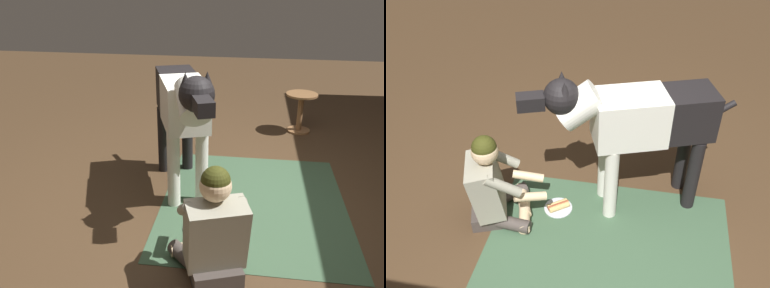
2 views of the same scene
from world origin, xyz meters
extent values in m
plane|color=#47321F|center=(0.00, 0.00, 0.00)|extent=(13.31, 13.31, 0.00)
cube|color=#3A573D|center=(-0.13, 0.28, 0.00)|extent=(1.92, 1.64, 0.01)
cube|color=#463D38|center=(0.92, 0.03, 0.06)|extent=(0.34, 0.40, 0.12)
cylinder|color=#463D38|center=(0.82, -0.17, 0.07)|extent=(0.36, 0.36, 0.11)
cylinder|color=beige|center=(0.66, -0.16, 0.06)|extent=(0.23, 0.37, 0.09)
cylinder|color=#463D38|center=(0.72, 0.12, 0.07)|extent=(0.41, 0.15, 0.11)
cylinder|color=beige|center=(0.60, 0.00, 0.06)|extent=(0.18, 0.37, 0.09)
cube|color=gray|center=(0.89, 0.02, 0.36)|extent=(0.40, 0.47, 0.50)
cylinder|color=gray|center=(0.82, -0.20, 0.49)|extent=(0.30, 0.17, 0.24)
cylinder|color=beige|center=(0.61, -0.21, 0.30)|extent=(0.28, 0.12, 0.12)
cylinder|color=gray|center=(0.70, 0.13, 0.49)|extent=(0.30, 0.17, 0.24)
cylinder|color=beige|center=(0.53, 0.02, 0.30)|extent=(0.27, 0.19, 0.12)
sphere|color=beige|center=(0.86, 0.01, 0.70)|extent=(0.21, 0.21, 0.21)
sphere|color=#373912|center=(0.86, 0.01, 0.74)|extent=(0.19, 0.19, 0.19)
cylinder|color=white|center=(-0.09, -0.20, 0.35)|extent=(0.11, 0.11, 0.69)
cylinder|color=white|center=(-0.01, -0.43, 0.35)|extent=(0.11, 0.11, 0.69)
cylinder|color=black|center=(-0.75, -0.43, 0.35)|extent=(0.11, 0.11, 0.69)
cylinder|color=black|center=(-0.67, -0.67, 0.35)|extent=(0.11, 0.11, 0.69)
cube|color=white|center=(-0.19, -0.36, 0.90)|extent=(0.64, 0.52, 0.40)
cube|color=black|center=(-0.59, -0.50, 0.90)|extent=(0.56, 0.48, 0.38)
cylinder|color=white|center=(0.17, -0.24, 1.04)|extent=(0.46, 0.37, 0.38)
sphere|color=black|center=(0.30, -0.19, 1.13)|extent=(0.27, 0.27, 0.27)
cube|color=black|center=(0.51, -0.12, 1.11)|extent=(0.23, 0.18, 0.11)
cone|color=black|center=(0.26, -0.12, 1.23)|extent=(0.12, 0.12, 0.12)
cone|color=black|center=(0.31, -0.27, 1.23)|extent=(0.12, 0.12, 0.12)
cylinder|color=black|center=(-0.83, -0.59, 0.86)|extent=(0.35, 0.17, 0.23)
cylinder|color=silver|center=(0.35, -0.17, 0.01)|extent=(0.24, 0.24, 0.01)
cylinder|color=tan|center=(0.36, -0.19, 0.04)|extent=(0.18, 0.15, 0.05)
cylinder|color=tan|center=(0.34, -0.16, 0.04)|extent=(0.18, 0.15, 0.05)
cylinder|color=#99462B|center=(0.35, -0.17, 0.04)|extent=(0.18, 0.14, 0.04)
cylinder|color=brown|center=(-2.02, 0.84, 0.24)|extent=(0.07, 0.07, 0.48)
cylinder|color=brown|center=(-2.02, 0.84, 0.01)|extent=(0.30, 0.30, 0.02)
cylinder|color=brown|center=(-2.02, 0.84, 0.50)|extent=(0.40, 0.40, 0.03)
camera|label=1|loc=(3.15, 0.19, 1.98)|focal=38.52mm
camera|label=2|loc=(-0.31, 2.43, 2.78)|focal=41.07mm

